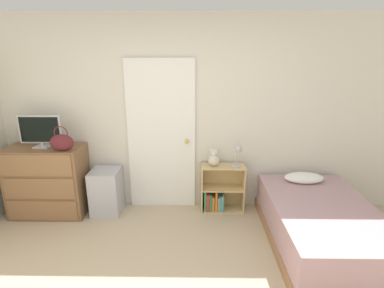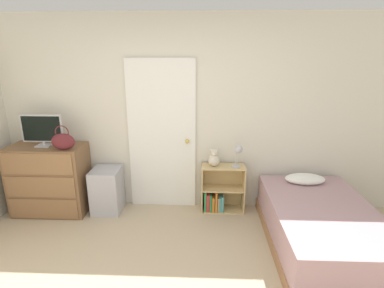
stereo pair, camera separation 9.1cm
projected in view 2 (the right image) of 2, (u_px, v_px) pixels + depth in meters
wall_back at (173, 116)px, 3.95m from camera, size 10.00×0.06×2.55m
door_closed at (162, 136)px, 3.98m from camera, size 0.89×0.09×2.01m
dresser at (50, 179)px, 3.96m from camera, size 0.96×0.49×0.92m
tv at (42, 130)px, 3.77m from camera, size 0.52×0.16×0.41m
handbag at (63, 141)px, 3.65m from camera, size 0.29×0.13×0.31m
storage_bin at (107, 190)px, 4.02m from camera, size 0.37×0.41×0.60m
bookshelf at (219, 193)px, 4.05m from camera, size 0.57×0.26×0.64m
teddy_bear at (214, 159)px, 3.91m from camera, size 0.15×0.15×0.23m
desk_lamp at (238, 152)px, 3.83m from camera, size 0.13×0.13×0.30m
bed at (321, 226)px, 3.28m from camera, size 1.11×1.81×0.59m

